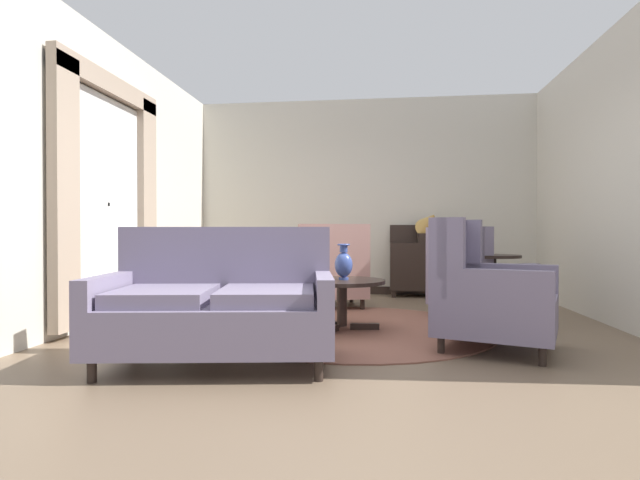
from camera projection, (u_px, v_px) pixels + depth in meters
ground at (351, 335)px, 4.52m from camera, size 8.85×8.85×0.00m
wall_back at (363, 197)px, 7.64m from camera, size 5.40×0.08×3.03m
wall_left at (134, 185)px, 5.77m from camera, size 0.08×4.43×3.03m
wall_right at (607, 179)px, 5.12m from camera, size 0.08×4.43×3.03m
baseboard_back at (363, 290)px, 7.60m from camera, size 5.24×0.03×0.12m
area_rug at (353, 328)px, 4.82m from camera, size 2.73×2.73×0.01m
window_with_curtains at (109, 189)px, 5.06m from camera, size 0.12×1.85×2.50m
coffee_table at (342, 289)px, 4.72m from camera, size 0.83×0.83×0.49m
porcelain_vase at (344, 264)px, 4.71m from camera, size 0.17×0.17×0.35m
settee at (218, 307)px, 3.52m from camera, size 1.74×1.14×0.99m
armchair_foreground_right at (331, 273)px, 6.20m from camera, size 1.04×1.04×1.05m
armchair_back_corner at (474, 281)px, 5.31m from camera, size 1.17×1.13×1.01m
armchair_beside_settee at (237, 277)px, 5.76m from camera, size 1.09×1.08×0.99m
armchair_near_sideboard at (485, 295)px, 3.96m from camera, size 1.12×1.10×1.06m
side_table at (493, 282)px, 5.08m from camera, size 0.56×0.56×0.72m
sideboard at (426, 265)px, 7.25m from camera, size 1.05×0.34×1.07m
gramophone at (430, 224)px, 7.14m from camera, size 0.48×0.56×0.56m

